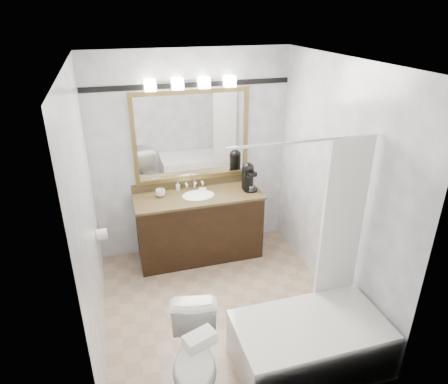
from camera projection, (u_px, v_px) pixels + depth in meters
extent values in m
cube|color=tan|center=(222.00, 307.00, 4.25)|extent=(2.40, 2.60, 0.01)
cube|color=white|center=(221.00, 61.00, 3.19)|extent=(2.40, 2.60, 0.01)
cube|color=white|center=(192.00, 156.00, 4.86)|extent=(2.40, 0.01, 2.50)
cube|color=white|center=(277.00, 286.00, 2.59)|extent=(2.40, 0.01, 2.50)
cube|color=white|center=(87.00, 219.00, 3.42)|extent=(0.01, 2.60, 2.50)
cube|color=white|center=(336.00, 186.00, 4.03)|extent=(0.01, 2.60, 2.50)
cube|color=black|center=(199.00, 227.00, 4.96)|extent=(1.50, 0.55, 0.82)
cube|color=olive|center=(198.00, 196.00, 4.78)|extent=(1.53, 0.58, 0.03)
cube|color=olive|center=(193.00, 183.00, 4.99)|extent=(1.53, 0.03, 0.10)
ellipsoid|color=white|center=(198.00, 197.00, 4.79)|extent=(0.44, 0.34, 0.14)
cube|color=olive|center=(190.00, 92.00, 4.51)|extent=(1.40, 0.04, 0.05)
cube|color=olive|center=(193.00, 177.00, 4.95)|extent=(1.40, 0.04, 0.05)
cube|color=olive|center=(134.00, 141.00, 4.56)|extent=(0.05, 0.04, 1.00)
cube|color=olive|center=(245.00, 132.00, 4.90)|extent=(0.05, 0.04, 1.00)
cube|color=white|center=(192.00, 136.00, 4.74)|extent=(1.30, 0.01, 1.00)
cube|color=silver|center=(190.00, 81.00, 4.45)|extent=(0.90, 0.05, 0.03)
cube|color=white|center=(150.00, 85.00, 4.30)|extent=(0.12, 0.12, 0.12)
cube|color=white|center=(178.00, 84.00, 4.38)|extent=(0.12, 0.12, 0.12)
cube|color=white|center=(204.00, 83.00, 4.45)|extent=(0.12, 0.12, 0.12)
cube|color=white|center=(230.00, 81.00, 4.53)|extent=(0.12, 0.12, 0.12)
cube|color=black|center=(190.00, 85.00, 4.49)|extent=(2.40, 0.01, 0.06)
cube|color=white|center=(309.00, 343.00, 3.49)|extent=(1.30, 0.72, 0.45)
cylinder|color=silver|center=(306.00, 141.00, 3.09)|extent=(1.30, 0.02, 0.02)
cube|color=white|center=(342.00, 222.00, 3.52)|extent=(0.40, 0.04, 1.55)
cylinder|color=white|center=(102.00, 234.00, 4.24)|extent=(0.11, 0.12, 0.12)
imported|color=white|center=(195.00, 359.00, 3.18)|extent=(0.52, 0.75, 0.70)
cube|color=white|center=(200.00, 339.00, 2.84)|extent=(0.26, 0.19, 0.09)
cylinder|color=black|center=(250.00, 189.00, 4.90)|extent=(0.18, 0.18, 0.02)
cylinder|color=black|center=(248.00, 178.00, 4.89)|extent=(0.15, 0.15, 0.26)
sphere|color=black|center=(248.00, 168.00, 4.84)|extent=(0.15, 0.15, 0.15)
cube|color=black|center=(251.00, 174.00, 4.79)|extent=(0.12, 0.12, 0.05)
cylinder|color=silver|center=(251.00, 188.00, 4.87)|extent=(0.06, 0.06, 0.06)
imported|color=white|center=(160.00, 193.00, 4.73)|extent=(0.14, 0.14, 0.09)
imported|color=white|center=(178.00, 186.00, 4.88)|extent=(0.05, 0.06, 0.11)
cube|color=beige|center=(203.00, 189.00, 4.89)|extent=(0.10, 0.08, 0.03)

